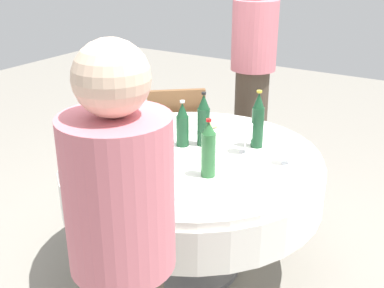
# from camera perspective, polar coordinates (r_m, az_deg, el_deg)

# --- Properties ---
(ground_plane) EXTENTS (10.00, 10.00, 0.00)m
(ground_plane) POSITION_cam_1_polar(r_m,az_deg,el_deg) (3.02, 0.00, -14.13)
(ground_plane) COLOR gray
(dining_table) EXTENTS (1.44, 1.44, 0.74)m
(dining_table) POSITION_cam_1_polar(r_m,az_deg,el_deg) (2.70, 0.00, -4.02)
(dining_table) COLOR white
(dining_table) RESTS_ON ground_plane
(bottle_dark_green_rear) EXTENTS (0.07, 0.07, 0.33)m
(bottle_dark_green_rear) POSITION_cam_1_polar(r_m,az_deg,el_deg) (2.70, 7.73, 2.70)
(bottle_dark_green_rear) COLOR #194728
(bottle_dark_green_rear) RESTS_ON dining_table
(bottle_green_left) EXTENTS (0.07, 0.07, 0.30)m
(bottle_green_left) POSITION_cam_1_polar(r_m,az_deg,el_deg) (2.34, 1.94, -0.69)
(bottle_green_left) COLOR #2D6B38
(bottle_green_left) RESTS_ON dining_table
(bottle_dark_green_outer) EXTENTS (0.07, 0.07, 0.31)m
(bottle_dark_green_outer) POSITION_cam_1_polar(r_m,az_deg,el_deg) (2.71, 1.36, 2.73)
(bottle_dark_green_outer) COLOR #194728
(bottle_dark_green_outer) RESTS_ON dining_table
(bottle_green_south) EXTENTS (0.06, 0.06, 0.27)m
(bottle_green_south) POSITION_cam_1_polar(r_m,az_deg,el_deg) (2.80, -9.43, 2.70)
(bottle_green_south) COLOR #2D6B38
(bottle_green_south) RESTS_ON dining_table
(bottle_dark_green_near) EXTENTS (0.07, 0.07, 0.27)m
(bottle_dark_green_near) POSITION_cam_1_polar(r_m,az_deg,el_deg) (2.71, -1.13, 2.23)
(bottle_dark_green_near) COLOR #194728
(bottle_dark_green_near) RESTS_ON dining_table
(wine_glass_south) EXTENTS (0.08, 0.08, 0.17)m
(wine_glass_south) POSITION_cam_1_polar(r_m,az_deg,el_deg) (2.63, 6.30, 1.35)
(wine_glass_south) COLOR white
(wine_glass_south) RESTS_ON dining_table
(wine_glass_near) EXTENTS (0.07, 0.07, 0.14)m
(wine_glass_near) POSITION_cam_1_polar(r_m,az_deg,el_deg) (2.53, 11.25, -0.26)
(wine_glass_near) COLOR white
(wine_glass_near) RESTS_ON dining_table
(wine_glass_right) EXTENTS (0.07, 0.07, 0.15)m
(wine_glass_right) POSITION_cam_1_polar(r_m,az_deg,el_deg) (2.63, -10.69, 0.76)
(wine_glass_right) COLOR white
(wine_glass_right) RESTS_ON dining_table
(wine_glass_east) EXTENTS (0.07, 0.07, 0.16)m
(wine_glass_east) POSITION_cam_1_polar(r_m,az_deg,el_deg) (2.99, -8.01, 3.82)
(wine_glass_east) COLOR white
(wine_glass_east) RESTS_ON dining_table
(plate_north) EXTENTS (0.23, 0.23, 0.04)m
(plate_north) POSITION_cam_1_polar(r_m,az_deg,el_deg) (2.99, 2.10, 1.98)
(plate_north) COLOR white
(plate_north) RESTS_ON dining_table
(plate_west) EXTENTS (0.24, 0.24, 0.02)m
(plate_west) POSITION_cam_1_polar(r_m,az_deg,el_deg) (2.27, -3.37, -5.22)
(plate_west) COLOR white
(plate_west) RESTS_ON dining_table
(plate_front) EXTENTS (0.23, 0.23, 0.02)m
(plate_front) POSITION_cam_1_polar(r_m,az_deg,el_deg) (2.41, -10.41, -3.77)
(plate_front) COLOR white
(plate_front) RESTS_ON dining_table
(plate_mid) EXTENTS (0.26, 0.26, 0.02)m
(plate_mid) POSITION_cam_1_polar(r_m,az_deg,el_deg) (2.32, 9.23, -4.81)
(plate_mid) COLOR white
(plate_mid) RESTS_ON dining_table
(spoon_left) EXTENTS (0.02, 0.18, 0.00)m
(spoon_left) POSITION_cam_1_polar(r_m,az_deg,el_deg) (2.62, 2.13, -1.34)
(spoon_left) COLOR silver
(spoon_left) RESTS_ON dining_table
(spoon_outer) EXTENTS (0.04, 0.18, 0.00)m
(spoon_outer) POSITION_cam_1_polar(r_m,az_deg,el_deg) (3.00, -4.10, 1.84)
(spoon_outer) COLOR silver
(spoon_outer) RESTS_ON dining_table
(person_rear) EXTENTS (0.34, 0.34, 1.62)m
(person_rear) POSITION_cam_1_polar(r_m,az_deg,el_deg) (3.78, 7.11, 7.74)
(person_rear) COLOR #4C3F33
(person_rear) RESTS_ON ground_plane
(person_left) EXTENTS (0.34, 0.34, 1.57)m
(person_left) POSITION_cam_1_polar(r_m,az_deg,el_deg) (1.65, -8.00, -14.14)
(person_left) COLOR #4C3F33
(person_left) RESTS_ON ground_plane
(chair_right) EXTENTS (0.56, 0.56, 0.87)m
(chair_right) POSITION_cam_1_polar(r_m,az_deg,el_deg) (3.54, -1.96, 1.35)
(chair_right) COLOR brown
(chair_right) RESTS_ON ground_plane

